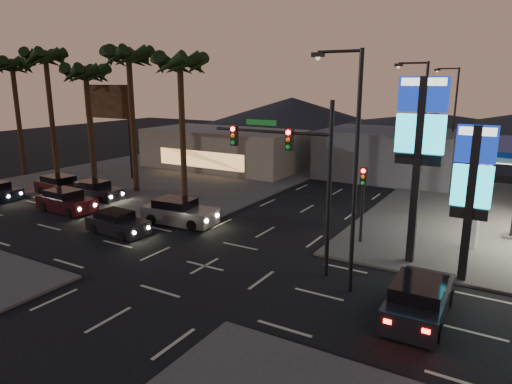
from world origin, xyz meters
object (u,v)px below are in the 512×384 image
Objects in this scene: traffic_signal_mast at (294,161)px; car_lane_a_mid at (66,201)px; pylon_sign_short at (472,180)px; car_lane_b_mid at (95,191)px; pylon_sign_tall at (420,134)px; car_lane_b_rear at (61,186)px; suv_station at (419,300)px; car_lane_a_front at (117,223)px; car_lane_b_front at (179,212)px.

traffic_signal_mast reaches higher than car_lane_a_mid.
traffic_signal_mast is at bearing -160.87° from pylon_sign_short.
car_lane_a_mid is 3.28m from car_lane_b_mid.
pylon_sign_tall is 1.87× the size of car_lane_b_rear.
car_lane_a_mid is 0.97× the size of car_lane_b_rear.
traffic_signal_mast is 1.72× the size of car_lane_a_mid.
pylon_sign_tall is 1.91× the size of suv_station.
traffic_signal_mast is 18.51m from car_lane_a_mid.
pylon_sign_tall reaches higher than car_lane_b_mid.
traffic_signal_mast is 1.95× the size of car_lane_a_front.
pylon_sign_short is 1.45× the size of car_lane_b_rear.
car_lane_b_rear is at bearing 158.24° from car_lane_a_front.
car_lane_b_front is at bearing 60.83° from car_lane_a_front.
car_lane_a_front is (-15.95, -4.13, -5.78)m from pylon_sign_tall.
car_lane_a_mid is at bearing -176.51° from pylon_sign_short.
car_lane_b_rear reaches higher than car_lane_a_mid.
car_lane_a_front is 0.82× the size of car_lane_b_front.
pylon_sign_tall is 1.94× the size of car_lane_a_mid.
pylon_sign_short reaches higher than suv_station.
car_lane_b_mid is (-25.94, 1.65, -3.99)m from pylon_sign_short.
car_lane_b_mid is 25.65m from suv_station.
car_lane_a_front is at bearing -176.87° from traffic_signal_mast.
pylon_sign_short is 1.56× the size of car_lane_b_mid.
pylon_sign_short reaches higher than car_lane_b_mid.
car_lane_b_front is at bearing 179.20° from pylon_sign_short.
car_lane_a_mid reaches higher than car_lane_b_mid.
suv_station is at bearing -74.30° from pylon_sign_tall.
pylon_sign_tall is at bearing 36.52° from traffic_signal_mast.
pylon_sign_tall is 3.20m from pylon_sign_short.
suv_station is at bearing -6.63° from car_lane_a_mid.
pylon_sign_tall is 15.19m from car_lane_b_front.
car_lane_b_rear is (-26.98, 0.28, -5.68)m from pylon_sign_tall.
traffic_signal_mast is 1.79× the size of car_lane_b_mid.
traffic_signal_mast is (-7.24, -2.51, 0.57)m from pylon_sign_short.
car_lane_b_front is 16.23m from suv_station.
car_lane_b_rear is (-29.48, 1.28, -3.94)m from pylon_sign_short.
pylon_sign_tall is at bearing -0.59° from car_lane_b_rear.
pylon_sign_tall reaches higher than car_lane_b_front.
pylon_sign_short is (2.50, -1.00, -1.74)m from pylon_sign_tall.
car_lane_a_mid is at bearing -173.62° from pylon_sign_tall.
pylon_sign_tall reaches higher than suv_station.
traffic_signal_mast is at bearing -3.13° from car_lane_a_mid.
car_lane_a_mid reaches higher than car_lane_a_front.
car_lane_b_front is 9.48m from car_lane_b_mid.
car_lane_b_rear reaches higher than car_lane_a_front.
pylon_sign_tall is 2.19× the size of car_lane_a_front.
car_lane_a_front is 0.88× the size of car_lane_a_mid.
car_lane_b_mid reaches higher than car_lane_a_front.
car_lane_a_front is 11.88m from car_lane_b_rear.
car_lane_b_front is 12.95m from car_lane_b_rear.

